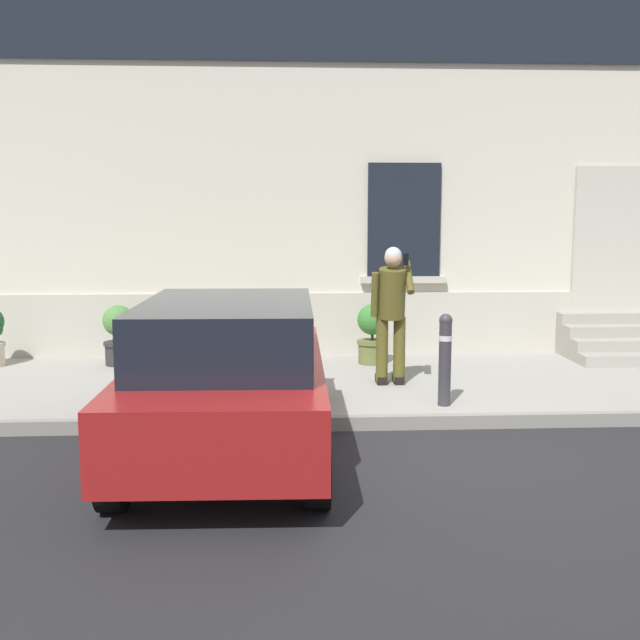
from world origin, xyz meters
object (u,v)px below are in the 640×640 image
at_px(planter_terracotta, 247,332).
at_px(planter_charcoal, 119,333).
at_px(bollard_far_left, 131,359).
at_px(person_on_phone, 392,306).
at_px(hatchback_car_red, 229,374).
at_px(bollard_near_person, 445,356).
at_px(planter_olive, 373,332).

bearing_deg(planter_terracotta, planter_charcoal, -178.73).
xyz_separation_m(bollard_far_left, planter_terracotta, (1.16, 2.61, -0.11)).
height_order(bollard_far_left, person_on_phone, person_on_phone).
xyz_separation_m(hatchback_car_red, planter_terracotta, (0.02, 3.80, -0.18)).
height_order(bollard_near_person, bollard_far_left, same).
relative_size(bollard_near_person, planter_charcoal, 1.22).
distance_m(bollard_near_person, planter_olive, 2.52).
distance_m(bollard_near_person, planter_charcoal, 4.87).
xyz_separation_m(bollard_far_left, planter_charcoal, (-0.65, 2.57, -0.11)).
height_order(bollard_near_person, planter_charcoal, bollard_near_person).
distance_m(bollard_far_left, planter_olive, 3.87).
xyz_separation_m(bollard_far_left, planter_olive, (2.97, 2.47, -0.11)).
bearing_deg(bollard_near_person, hatchback_car_red, -153.03).
bearing_deg(planter_charcoal, bollard_far_left, -75.84).
bearing_deg(planter_olive, hatchback_car_red, -116.55).
xyz_separation_m(planter_terracotta, planter_olive, (1.81, -0.14, 0.00)).
distance_m(planter_charcoal, planter_terracotta, 1.81).
bearing_deg(person_on_phone, planter_charcoal, 173.49).
relative_size(bollard_near_person, person_on_phone, 0.60).
bearing_deg(hatchback_car_red, bollard_near_person, 26.97).
bearing_deg(bollard_far_left, person_on_phone, 19.44).
relative_size(person_on_phone, planter_charcoal, 2.03).
distance_m(hatchback_car_red, bollard_far_left, 1.65).
height_order(person_on_phone, planter_terracotta, person_on_phone).
height_order(planter_charcoal, planter_olive, same).
distance_m(bollard_near_person, planter_terracotta, 3.50).
bearing_deg(bollard_near_person, bollard_far_left, 180.00).
distance_m(hatchback_car_red, planter_terracotta, 3.81).
bearing_deg(hatchback_car_red, planter_charcoal, 115.52).
bearing_deg(planter_olive, planter_charcoal, 178.36).
bearing_deg(planter_olive, bollard_near_person, -78.45).
height_order(hatchback_car_red, planter_olive, hatchback_car_red).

